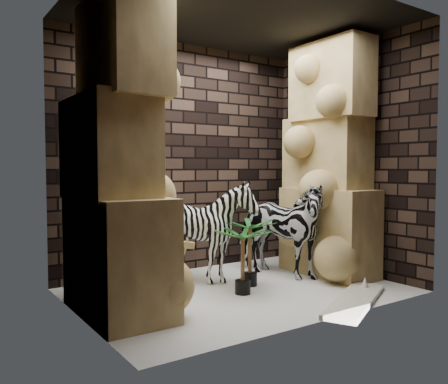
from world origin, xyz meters
TOP-DOWN VIEW (x-y plane):
  - floor at (0.00, 0.00)m, footprint 3.50×3.50m
  - ceiling at (0.00, 0.00)m, footprint 3.50×3.50m
  - wall_back at (0.00, 1.25)m, footprint 3.50×0.00m
  - wall_front at (0.00, -1.25)m, footprint 3.50×0.00m
  - wall_left at (-1.75, 0.00)m, footprint 0.00×3.00m
  - wall_right at (1.75, 0.00)m, footprint 0.00×3.00m
  - rock_pillar_left at (-1.40, 0.00)m, footprint 0.68×1.30m
  - rock_pillar_right at (1.42, 0.00)m, footprint 0.58×1.25m
  - zebra_right at (0.79, 0.25)m, footprint 0.94×1.31m
  - zebra_left at (-0.10, 0.51)m, footprint 1.31×1.46m
  - giraffe_toy at (-1.05, -0.23)m, footprint 0.39×0.22m
  - palm_front at (0.23, 0.10)m, footprint 0.36×0.36m
  - palm_back at (-0.05, -0.13)m, footprint 0.36×0.36m
  - surfboard at (0.69, -1.05)m, footprint 1.38×0.93m

SIDE VIEW (x-z plane):
  - floor at x=0.00m, z-range 0.00..0.00m
  - surfboard at x=0.69m, z-range 0.00..0.05m
  - palm_back at x=-0.05m, z-range 0.00..0.71m
  - giraffe_toy at x=-1.05m, z-range 0.00..0.72m
  - palm_front at x=0.23m, z-range 0.00..0.78m
  - zebra_left at x=-0.10m, z-range 0.00..1.11m
  - zebra_right at x=0.79m, z-range 0.00..1.40m
  - wall_back at x=0.00m, z-range -0.25..3.25m
  - wall_front at x=0.00m, z-range -0.25..3.25m
  - wall_left at x=-1.75m, z-range 0.00..3.00m
  - wall_right at x=1.75m, z-range 0.00..3.00m
  - rock_pillar_left at x=-1.40m, z-range 0.00..3.00m
  - rock_pillar_right at x=1.42m, z-range 0.00..3.00m
  - ceiling at x=0.00m, z-range 3.00..3.00m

